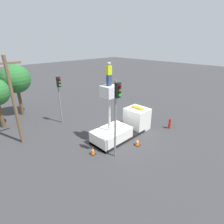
# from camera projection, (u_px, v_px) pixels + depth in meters

# --- Properties ---
(ground_plane) EXTENTS (120.00, 120.00, 0.00)m
(ground_plane) POSITION_uv_depth(u_px,v_px,m) (119.00, 137.00, 16.13)
(ground_plane) COLOR #38383A
(bucket_truck) EXTENTS (6.18, 2.16, 5.07)m
(bucket_truck) POSITION_uv_depth(u_px,v_px,m) (124.00, 126.00, 16.18)
(bucket_truck) COLOR black
(bucket_truck) RESTS_ON ground
(worker) EXTENTS (0.40, 0.26, 1.75)m
(worker) POSITION_uv_depth(u_px,v_px,m) (109.00, 74.00, 13.09)
(worker) COLOR navy
(worker) RESTS_ON bucket_truck
(traffic_light_pole) EXTENTS (0.34, 0.57, 5.94)m
(traffic_light_pole) POSITION_uv_depth(u_px,v_px,m) (117.00, 106.00, 11.87)
(traffic_light_pole) COLOR gray
(traffic_light_pole) RESTS_ON ground
(traffic_light_across) EXTENTS (0.34, 0.57, 5.15)m
(traffic_light_across) POSITION_uv_depth(u_px,v_px,m) (59.00, 90.00, 17.60)
(traffic_light_across) COLOR gray
(traffic_light_across) RESTS_ON ground
(fire_hydrant) EXTENTS (0.48, 0.24, 1.09)m
(fire_hydrant) POSITION_uv_depth(u_px,v_px,m) (170.00, 123.00, 17.61)
(fire_hydrant) COLOR #B2231E
(fire_hydrant) RESTS_ON ground
(traffic_cone_rear) EXTENTS (0.40, 0.40, 0.68)m
(traffic_cone_rear) POSITION_uv_depth(u_px,v_px,m) (93.00, 151.00, 13.64)
(traffic_cone_rear) COLOR black
(traffic_cone_rear) RESTS_ON ground
(traffic_cone_curbside) EXTENTS (0.47, 0.47, 0.65)m
(traffic_cone_curbside) POSITION_uv_depth(u_px,v_px,m) (137.00, 142.00, 14.84)
(traffic_cone_curbside) COLOR black
(traffic_cone_curbside) RESTS_ON ground
(tree_right_bg) EXTENTS (3.19, 3.19, 5.91)m
(tree_right_bg) POSITION_uv_depth(u_px,v_px,m) (16.00, 79.00, 19.56)
(tree_right_bg) COLOR brown
(tree_right_bg) RESTS_ON ground
(utility_pole) EXTENTS (2.20, 0.26, 7.34)m
(utility_pole) POSITION_uv_depth(u_px,v_px,m) (13.00, 99.00, 13.89)
(utility_pole) COLOR brown
(utility_pole) RESTS_ON ground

